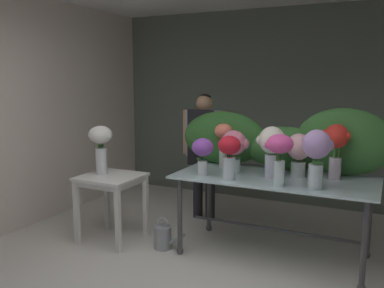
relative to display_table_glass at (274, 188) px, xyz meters
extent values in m
plane|color=silver|center=(-0.52, 0.18, -0.69)|extent=(7.73, 7.73, 0.00)
cube|color=slate|center=(-0.52, 1.93, 0.66)|extent=(4.83, 0.12, 2.71)
cube|color=beige|center=(-2.93, 0.18, 0.66)|extent=(0.12, 3.63, 2.71)
cube|color=#AEC9CF|center=(0.00, 0.00, 0.11)|extent=(1.90, 0.93, 0.02)
cylinder|color=#4C4C51|center=(-0.85, -0.36, -0.30)|extent=(0.05, 0.05, 0.79)
sphere|color=#4C4C51|center=(-0.85, -0.36, -0.66)|extent=(0.07, 0.07, 0.07)
cylinder|color=#4C4C51|center=(0.85, -0.36, -0.30)|extent=(0.05, 0.05, 0.79)
sphere|color=#4C4C51|center=(0.85, -0.36, -0.66)|extent=(0.07, 0.07, 0.07)
cylinder|color=#4C4C51|center=(-0.85, 0.36, -0.30)|extent=(0.05, 0.05, 0.79)
sphere|color=#4C4C51|center=(-0.85, 0.36, -0.66)|extent=(0.07, 0.07, 0.07)
cylinder|color=#4C4C51|center=(0.85, 0.36, -0.30)|extent=(0.05, 0.05, 0.79)
sphere|color=#4C4C51|center=(0.85, 0.36, -0.66)|extent=(0.07, 0.07, 0.07)
cylinder|color=#4C4C51|center=(0.00, 0.00, -0.41)|extent=(1.70, 0.03, 0.03)
cube|color=white|center=(-1.69, -0.35, 0.01)|extent=(0.61, 0.60, 0.03)
cube|color=white|center=(-1.69, -0.35, -0.03)|extent=(0.55, 0.54, 0.06)
cube|color=white|center=(-1.96, -0.61, -0.35)|extent=(0.05, 0.05, 0.69)
cube|color=white|center=(-1.43, -0.61, -0.35)|extent=(0.05, 0.05, 0.69)
cube|color=white|center=(-1.96, -0.09, -0.35)|extent=(0.05, 0.05, 0.69)
cube|color=white|center=(-1.43, -0.09, -0.35)|extent=(0.05, 0.05, 0.69)
cylinder|color=#232328|center=(-1.17, 0.74, -0.29)|extent=(0.12, 0.12, 0.80)
cylinder|color=#232328|center=(-1.00, 0.74, -0.29)|extent=(0.12, 0.12, 0.80)
cube|color=#999EA8|center=(-1.09, 0.74, 0.39)|extent=(0.40, 0.22, 0.57)
cube|color=black|center=(-1.09, 0.62, 0.35)|extent=(0.34, 0.02, 0.69)
cylinder|color=tan|center=(-1.33, 0.74, 0.40)|extent=(0.09, 0.09, 0.55)
cylinder|color=tan|center=(-0.84, 0.74, 0.40)|extent=(0.09, 0.09, 0.55)
sphere|color=tan|center=(-1.09, 0.74, 0.76)|extent=(0.20, 0.20, 0.20)
ellipsoid|color=black|center=(-1.09, 0.76, 0.83)|extent=(0.15, 0.15, 0.09)
ellipsoid|color=#2D6028|center=(-0.67, 0.34, 0.41)|extent=(0.95, 0.30, 0.58)
ellipsoid|color=#387033|center=(0.03, 0.34, 0.34)|extent=(0.93, 0.29, 0.45)
ellipsoid|color=#387033|center=(0.58, 0.34, 0.45)|extent=(0.92, 0.28, 0.66)
cylinder|color=silver|center=(-0.02, -0.05, 0.23)|extent=(0.12, 0.12, 0.22)
cylinder|color=#9EBCB2|center=(-0.02, -0.05, 0.17)|extent=(0.11, 0.11, 0.09)
cylinder|color=#387033|center=(0.01, -0.05, 0.27)|extent=(0.01, 0.01, 0.27)
cylinder|color=#387033|center=(-0.03, -0.04, 0.27)|extent=(0.01, 0.01, 0.27)
cylinder|color=#387033|center=(-0.05, -0.05, 0.27)|extent=(0.01, 0.01, 0.27)
cylinder|color=#387033|center=(-0.03, -0.07, 0.27)|extent=(0.01, 0.01, 0.27)
ellipsoid|color=white|center=(-0.02, -0.05, 0.48)|extent=(0.25, 0.25, 0.26)
sphere|color=white|center=(-0.13, -0.04, 0.47)|extent=(0.10, 0.10, 0.10)
cylinder|color=silver|center=(-0.42, -0.02, 0.19)|extent=(0.14, 0.14, 0.14)
cylinder|color=#9EBCB2|center=(-0.42, -0.02, 0.15)|extent=(0.13, 0.13, 0.06)
cylinder|color=#387033|center=(-0.40, -0.02, 0.24)|extent=(0.01, 0.01, 0.22)
cylinder|color=#387033|center=(-0.43, 0.01, 0.24)|extent=(0.01, 0.01, 0.22)
cylinder|color=#387033|center=(-0.45, -0.03, 0.24)|extent=(0.01, 0.01, 0.22)
cylinder|color=#387033|center=(-0.42, -0.05, 0.24)|extent=(0.01, 0.01, 0.22)
ellipsoid|color=pink|center=(-0.42, -0.02, 0.42)|extent=(0.25, 0.25, 0.25)
sphere|color=pink|center=(-0.49, -0.01, 0.42)|extent=(0.11, 0.11, 0.11)
sphere|color=pink|center=(-0.32, -0.01, 0.42)|extent=(0.12, 0.12, 0.12)
ellipsoid|color=#387033|center=(-0.39, -0.02, 0.28)|extent=(0.11, 0.07, 0.03)
cylinder|color=silver|center=(-0.65, -0.25, 0.19)|extent=(0.10, 0.10, 0.14)
cylinder|color=#9EBCB2|center=(-0.65, -0.25, 0.15)|extent=(0.09, 0.09, 0.06)
cylinder|color=#28562D|center=(-0.64, -0.25, 0.24)|extent=(0.01, 0.01, 0.22)
cylinder|color=#28562D|center=(-0.66, -0.24, 0.24)|extent=(0.01, 0.01, 0.22)
cylinder|color=#28562D|center=(-0.67, -0.27, 0.24)|extent=(0.01, 0.01, 0.22)
ellipsoid|color=purple|center=(-0.65, -0.25, 0.40)|extent=(0.21, 0.21, 0.18)
sphere|color=purple|center=(-0.71, -0.25, 0.36)|extent=(0.07, 0.07, 0.07)
ellipsoid|color=#2D6028|center=(-0.69, -0.28, 0.28)|extent=(0.09, 0.11, 0.03)
cylinder|color=silver|center=(0.43, -0.31, 0.23)|extent=(0.12, 0.12, 0.22)
cylinder|color=#9EBCB2|center=(0.43, -0.31, 0.17)|extent=(0.11, 0.11, 0.09)
cylinder|color=#477F3D|center=(0.44, -0.31, 0.28)|extent=(0.01, 0.01, 0.30)
cylinder|color=#477F3D|center=(0.42, -0.29, 0.28)|extent=(0.01, 0.01, 0.30)
cylinder|color=#477F3D|center=(0.41, -0.33, 0.28)|extent=(0.01, 0.01, 0.30)
ellipsoid|color=#B28ED1|center=(0.43, -0.31, 0.51)|extent=(0.24, 0.24, 0.25)
sphere|color=#B28ED1|center=(0.34, -0.33, 0.54)|extent=(0.07, 0.07, 0.07)
sphere|color=#B28ED1|center=(0.52, -0.29, 0.50)|extent=(0.10, 0.10, 0.10)
ellipsoid|color=#387033|center=(0.45, -0.33, 0.36)|extent=(0.10, 0.05, 0.03)
cylinder|color=silver|center=(0.20, 0.10, 0.19)|extent=(0.14, 0.14, 0.14)
cylinder|color=#9EBCB2|center=(0.20, 0.10, 0.15)|extent=(0.13, 0.13, 0.06)
cylinder|color=#477F3D|center=(0.24, 0.10, 0.23)|extent=(0.01, 0.01, 0.20)
cylinder|color=#477F3D|center=(0.19, 0.13, 0.23)|extent=(0.01, 0.01, 0.20)
cylinder|color=#477F3D|center=(0.19, 0.09, 0.23)|extent=(0.01, 0.01, 0.20)
ellipsoid|color=#EFB2BC|center=(0.20, 0.10, 0.41)|extent=(0.23, 0.23, 0.26)
sphere|color=#EFB2BC|center=(0.13, 0.10, 0.44)|extent=(0.10, 0.10, 0.10)
sphere|color=#EFB2BC|center=(0.30, 0.12, 0.43)|extent=(0.08, 0.08, 0.08)
ellipsoid|color=#2D6028|center=(0.16, 0.12, 0.28)|extent=(0.06, 0.11, 0.03)
cylinder|color=silver|center=(-0.61, 0.18, 0.24)|extent=(0.09, 0.09, 0.24)
cylinder|color=#9EBCB2|center=(-0.61, 0.18, 0.17)|extent=(0.09, 0.09, 0.10)
cylinder|color=#28562D|center=(-0.59, 0.18, 0.30)|extent=(0.01, 0.01, 0.33)
cylinder|color=#28562D|center=(-0.62, 0.19, 0.30)|extent=(0.01, 0.01, 0.33)
cylinder|color=#28562D|center=(-0.62, 0.17, 0.30)|extent=(0.01, 0.01, 0.33)
ellipsoid|color=#EF7A60|center=(-0.61, 0.18, 0.51)|extent=(0.19, 0.19, 0.16)
sphere|color=#EF7A60|center=(-0.69, 0.20, 0.53)|extent=(0.05, 0.05, 0.05)
cylinder|color=silver|center=(-0.35, -0.33, 0.23)|extent=(0.12, 0.12, 0.22)
cylinder|color=#9EBCB2|center=(-0.35, -0.33, 0.17)|extent=(0.11, 0.11, 0.09)
cylinder|color=#2D6028|center=(-0.33, -0.33, 0.26)|extent=(0.01, 0.01, 0.27)
cylinder|color=#2D6028|center=(-0.36, -0.30, 0.26)|extent=(0.01, 0.01, 0.27)
cylinder|color=#2D6028|center=(-0.36, -0.34, 0.26)|extent=(0.01, 0.01, 0.27)
ellipsoid|color=red|center=(-0.35, -0.33, 0.45)|extent=(0.21, 0.21, 0.17)
sphere|color=red|center=(-0.28, -0.35, 0.46)|extent=(0.06, 0.06, 0.06)
cylinder|color=silver|center=(0.53, 0.13, 0.22)|extent=(0.11, 0.11, 0.21)
cylinder|color=#9EBCB2|center=(0.53, 0.13, 0.17)|extent=(0.10, 0.10, 0.09)
cylinder|color=#477F3D|center=(0.56, 0.14, 0.30)|extent=(0.01, 0.01, 0.33)
cylinder|color=#477F3D|center=(0.54, 0.16, 0.30)|extent=(0.01, 0.01, 0.33)
cylinder|color=#477F3D|center=(0.52, 0.13, 0.30)|extent=(0.01, 0.01, 0.33)
cylinder|color=#477F3D|center=(0.53, 0.10, 0.30)|extent=(0.01, 0.01, 0.33)
ellipsoid|color=red|center=(0.53, 0.13, 0.53)|extent=(0.22, 0.22, 0.22)
sphere|color=red|center=(0.44, 0.13, 0.54)|extent=(0.09, 0.09, 0.09)
sphere|color=red|center=(0.63, 0.10, 0.54)|extent=(0.06, 0.06, 0.06)
ellipsoid|color=#2D6028|center=(0.54, 0.17, 0.35)|extent=(0.10, 0.05, 0.03)
cylinder|color=silver|center=(0.13, -0.35, 0.24)|extent=(0.10, 0.10, 0.23)
cylinder|color=#9EBCB2|center=(0.13, -0.35, 0.17)|extent=(0.09, 0.09, 0.10)
cylinder|color=#2D6028|center=(0.14, -0.35, 0.29)|extent=(0.01, 0.01, 0.32)
cylinder|color=#2D6028|center=(0.13, -0.34, 0.29)|extent=(0.01, 0.01, 0.32)
cylinder|color=#2D6028|center=(0.10, -0.36, 0.29)|extent=(0.01, 0.01, 0.32)
cylinder|color=#2D6028|center=(0.12, -0.37, 0.29)|extent=(0.01, 0.01, 0.32)
ellipsoid|color=#E54C9E|center=(0.13, -0.35, 0.50)|extent=(0.23, 0.23, 0.17)
sphere|color=#E54C9E|center=(0.02, -0.35, 0.48)|extent=(0.07, 0.07, 0.07)
sphere|color=#E54C9E|center=(0.19, -0.38, 0.48)|extent=(0.08, 0.08, 0.08)
cylinder|color=silver|center=(-1.81, -0.35, 0.17)|extent=(0.12, 0.12, 0.29)
cylinder|color=#9EBCB2|center=(-1.81, -0.35, 0.09)|extent=(0.11, 0.11, 0.12)
cylinder|color=#2D6028|center=(-1.80, -0.35, 0.22)|extent=(0.01, 0.01, 0.37)
cylinder|color=#2D6028|center=(-1.81, -0.33, 0.22)|extent=(0.01, 0.01, 0.37)
cylinder|color=#2D6028|center=(-1.84, -0.35, 0.22)|extent=(0.01, 0.01, 0.37)
cylinder|color=#2D6028|center=(-1.81, -0.38, 0.22)|extent=(0.01, 0.01, 0.37)
ellipsoid|color=white|center=(-1.81, -0.35, 0.46)|extent=(0.25, 0.25, 0.19)
sphere|color=white|center=(-1.89, -0.32, 0.49)|extent=(0.09, 0.09, 0.09)
sphere|color=white|center=(-1.72, -0.35, 0.46)|extent=(0.08, 0.08, 0.08)
ellipsoid|color=#28562D|center=(-1.82, -0.34, 0.34)|extent=(0.04, 0.10, 0.03)
cylinder|color=#999EA3|center=(-1.08, -0.32, -0.57)|extent=(0.18, 0.18, 0.24)
cylinder|color=#999EA3|center=(-0.91, -0.32, -0.56)|extent=(0.18, 0.04, 0.14)
torus|color=#999EA3|center=(-1.08, -0.32, -0.41)|extent=(0.13, 0.02, 0.13)
camera|label=1|loc=(0.99, -3.87, 1.06)|focal=38.73mm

